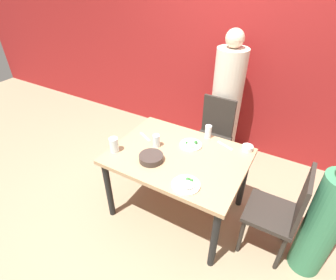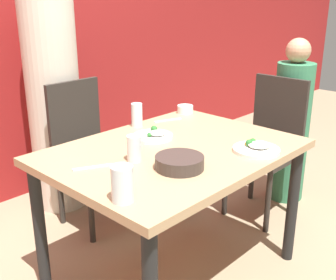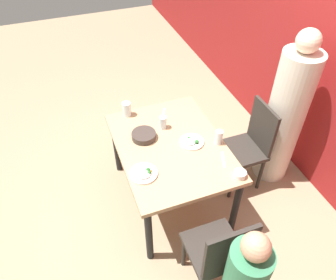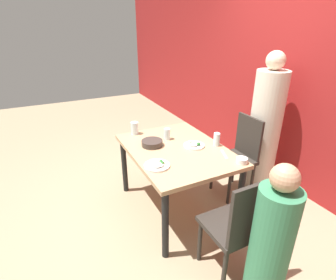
{
  "view_description": "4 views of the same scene",
  "coord_description": "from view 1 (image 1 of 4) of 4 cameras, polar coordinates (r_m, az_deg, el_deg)",
  "views": [
    {
      "loc": [
        0.87,
        -1.68,
        2.2
      ],
      "look_at": [
        -0.13,
        0.03,
        0.83
      ],
      "focal_mm": 28.0,
      "sensor_mm": 36.0,
      "label": 1
    },
    {
      "loc": [
        -1.43,
        -1.33,
        1.46
      ],
      "look_at": [
        -0.05,
        -0.01,
        0.78
      ],
      "focal_mm": 45.0,
      "sensor_mm": 36.0,
      "label": 2
    },
    {
      "loc": [
        1.92,
        -0.74,
        2.7
      ],
      "look_at": [
        0.06,
        -0.05,
        0.86
      ],
      "focal_mm": 35.0,
      "sensor_mm": 36.0,
      "label": 3
    },
    {
      "loc": [
        2.07,
        -1.13,
        1.88
      ],
      "look_at": [
        0.0,
        -0.1,
        0.84
      ],
      "focal_mm": 28.0,
      "sensor_mm": 36.0,
      "label": 4
    }
  ],
  "objects": [
    {
      "name": "person_adult",
      "position": [
        3.28,
        12.46,
        7.54
      ],
      "size": [
        0.35,
        0.35,
        1.62
      ],
      "color": "beige",
      "rests_on": "ground_plane"
    },
    {
      "name": "dining_table",
      "position": [
        2.45,
        2.2,
        -4.79
      ],
      "size": [
        1.22,
        0.91,
        0.73
      ],
      "color": "tan",
      "rests_on": "ground_plane"
    },
    {
      "name": "spoon_steel",
      "position": [
        2.56,
        12.31,
        -1.2
      ],
      "size": [
        0.18,
        0.08,
        0.01
      ],
      "color": "silver",
      "rests_on": "dining_table"
    },
    {
      "name": "bowl_rice_small",
      "position": [
        2.54,
        16.91,
        -1.65
      ],
      "size": [
        0.1,
        0.1,
        0.05
      ],
      "color": "white",
      "rests_on": "dining_table"
    },
    {
      "name": "ground_plane",
      "position": [
        2.9,
        1.92,
        -14.61
      ],
      "size": [
        10.0,
        10.0,
        0.0
      ],
      "primitive_type": "plane",
      "color": "#998466"
    },
    {
      "name": "glass_water_center",
      "position": [
        2.62,
        8.73,
        1.8
      ],
      "size": [
        0.06,
        0.06,
        0.14
      ],
      "color": "silver",
      "rests_on": "dining_table"
    },
    {
      "name": "glass_water_tall",
      "position": [
        2.45,
        -11.68,
        -1.02
      ],
      "size": [
        0.08,
        0.08,
        0.14
      ],
      "color": "silver",
      "rests_on": "dining_table"
    },
    {
      "name": "person_child",
      "position": [
        2.4,
        30.69,
        -15.39
      ],
      "size": [
        0.26,
        0.26,
        1.17
      ],
      "color": "#387F56",
      "rests_on": "ground_plane"
    },
    {
      "name": "plate_rice_adult",
      "position": [
        2.51,
        5.03,
        -1.04
      ],
      "size": [
        0.21,
        0.21,
        0.05
      ],
      "color": "white",
      "rests_on": "dining_table"
    },
    {
      "name": "fork_steel",
      "position": [
        2.64,
        -5.02,
        0.71
      ],
      "size": [
        0.17,
        0.1,
        0.01
      ],
      "color": "silver",
      "rests_on": "dining_table"
    },
    {
      "name": "bowl_curry",
      "position": [
        2.32,
        -3.68,
        -3.85
      ],
      "size": [
        0.22,
        0.22,
        0.06
      ],
      "color": "#3D332D",
      "rests_on": "dining_table"
    },
    {
      "name": "wall_back",
      "position": [
        3.4,
        15.19,
        19.11
      ],
      "size": [
        10.0,
        0.06,
        2.7
      ],
      "color": "maroon",
      "rests_on": "ground_plane"
    },
    {
      "name": "plate_rice_child",
      "position": [
        2.09,
        4.08,
        -9.63
      ],
      "size": [
        0.23,
        0.23,
        0.05
      ],
      "color": "white",
      "rests_on": "dining_table"
    },
    {
      "name": "chair_child_spot",
      "position": [
        2.4,
        23.38,
        -14.05
      ],
      "size": [
        0.4,
        0.4,
        0.93
      ],
      "rotation": [
        0.0,
        0.0,
        -1.57
      ],
      "color": "#2D2823",
      "rests_on": "ground_plane"
    },
    {
      "name": "chair_adult_spot",
      "position": [
        3.11,
        9.78,
        1.14
      ],
      "size": [
        0.4,
        0.4,
        0.93
      ],
      "color": "#2D2823",
      "rests_on": "ground_plane"
    },
    {
      "name": "glass_water_short",
      "position": [
        2.47,
        -2.53,
        -0.16
      ],
      "size": [
        0.07,
        0.07,
        0.12
      ],
      "color": "silver",
      "rests_on": "dining_table"
    }
  ]
}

